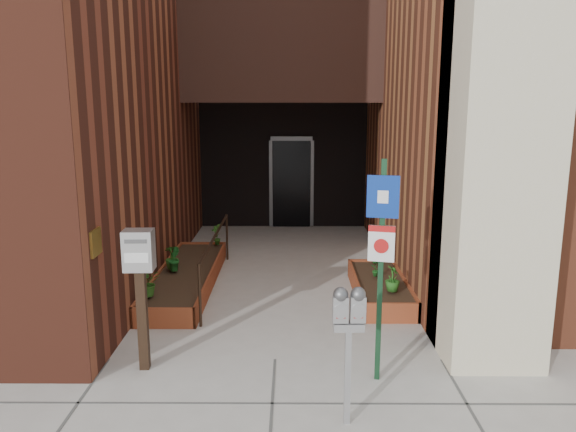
{
  "coord_description": "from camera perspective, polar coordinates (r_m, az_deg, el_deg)",
  "views": [
    {
      "loc": [
        0.19,
        -6.24,
        3.06
      ],
      "look_at": [
        0.15,
        1.8,
        1.39
      ],
      "focal_mm": 35.0,
      "sensor_mm": 36.0,
      "label": 1
    }
  ],
  "objects": [
    {
      "name": "parking_meter",
      "position": [
        5.32,
        6.2,
        -10.37
      ],
      "size": [
        0.31,
        0.15,
        1.38
      ],
      "color": "#9C9C9E",
      "rests_on": "ground"
    },
    {
      "name": "shrub_right_a",
      "position": [
        8.41,
        10.59,
        -6.26
      ],
      "size": [
        0.22,
        0.22,
        0.38
      ],
      "primitive_type": "imported",
      "rotation": [
        0.0,
        0.0,
        1.52
      ],
      "color": "#25621C",
      "rests_on": "planter_right"
    },
    {
      "name": "architecture",
      "position": [
        13.28,
        -1.38,
        20.05
      ],
      "size": [
        20.0,
        14.6,
        10.0
      ],
      "color": "#5E281A",
      "rests_on": "ground"
    },
    {
      "name": "shrub_left_d",
      "position": [
        10.94,
        -7.26,
        -1.88
      ],
      "size": [
        0.3,
        0.3,
        0.4
      ],
      "primitive_type": "imported",
      "rotation": [
        0.0,
        0.0,
        5.53
      ],
      "color": "#285618",
      "rests_on": "planter_left"
    },
    {
      "name": "planter_right",
      "position": [
        9.05,
        9.33,
        -7.3
      ],
      "size": [
        0.8,
        2.2,
        0.3
      ],
      "color": "brown",
      "rests_on": "ground"
    },
    {
      "name": "ground",
      "position": [
        6.96,
        -1.34,
        -14.37
      ],
      "size": [
        80.0,
        80.0,
        0.0
      ],
      "primitive_type": "plane",
      "color": "#9E9991",
      "rests_on": "ground"
    },
    {
      "name": "sign_post",
      "position": [
        6.05,
        9.46,
        -3.24
      ],
      "size": [
        0.33,
        0.11,
        2.46
      ],
      "color": "#13341D",
      "rests_on": "ground"
    },
    {
      "name": "shrub_left_c",
      "position": [
        9.53,
        -11.71,
        -4.11
      ],
      "size": [
        0.29,
        0.29,
        0.4
      ],
      "primitive_type": "imported",
      "rotation": [
        0.0,
        0.0,
        3.52
      ],
      "color": "#2A5F1B",
      "rests_on": "planter_left"
    },
    {
      "name": "planter_left",
      "position": [
        9.57,
        -10.24,
        -6.26
      ],
      "size": [
        0.9,
        3.6,
        0.3
      ],
      "color": "brown",
      "rests_on": "ground"
    },
    {
      "name": "shrub_left_a",
      "position": [
        8.31,
        -14.01,
        -6.61
      ],
      "size": [
        0.44,
        0.44,
        0.39
      ],
      "primitive_type": "imported",
      "rotation": [
        0.0,
        0.0,
        0.31
      ],
      "color": "#285819",
      "rests_on": "planter_left"
    },
    {
      "name": "handrail",
      "position": [
        9.27,
        -7.4,
        -2.81
      ],
      "size": [
        0.04,
        3.34,
        0.9
      ],
      "color": "black",
      "rests_on": "ground"
    },
    {
      "name": "payment_dropbox",
      "position": [
        6.52,
        -14.82,
        -5.33
      ],
      "size": [
        0.34,
        0.26,
        1.65
      ],
      "color": "black",
      "rests_on": "ground"
    },
    {
      "name": "shrub_left_b",
      "position": [
        9.42,
        -11.51,
        -4.3
      ],
      "size": [
        0.25,
        0.25,
        0.39
      ],
      "primitive_type": "imported",
      "rotation": [
        0.0,
        0.0,
        1.72
      ],
      "color": "#18571C",
      "rests_on": "planter_left"
    },
    {
      "name": "shrub_right_b",
      "position": [
        9.06,
        8.91,
        -5.12
      ],
      "size": [
        0.18,
        0.18,
        0.31
      ],
      "primitive_type": "imported",
      "rotation": [
        0.0,
        0.0,
        3.02
      ],
      "color": "#18551A",
      "rests_on": "planter_right"
    },
    {
      "name": "shrub_right_c",
      "position": [
        9.81,
        8.98,
        -3.82
      ],
      "size": [
        0.33,
        0.33,
        0.3
      ],
      "primitive_type": "imported",
      "rotation": [
        0.0,
        0.0,
        4.47
      ],
      "color": "#18561A",
      "rests_on": "planter_right"
    }
  ]
}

